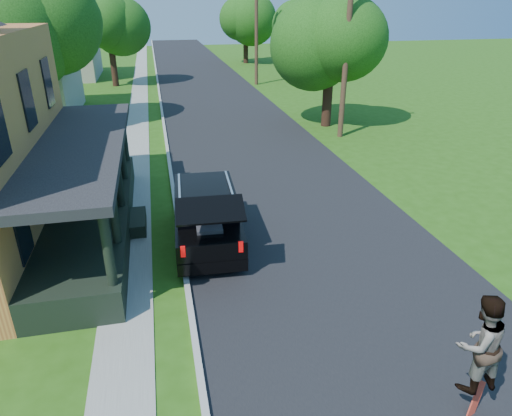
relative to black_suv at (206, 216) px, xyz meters
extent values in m
plane|color=#275410|center=(3.20, -4.62, -0.89)|extent=(140.00, 140.00, 0.00)
cube|color=black|center=(3.20, 15.38, -0.89)|extent=(8.00, 120.00, 0.02)
cube|color=#AAAAA5|center=(-0.85, 15.38, -0.89)|extent=(0.15, 120.00, 0.12)
cube|color=gray|center=(-2.40, 15.38, -0.89)|extent=(1.30, 120.00, 0.03)
cube|color=gray|center=(-6.30, 1.38, -0.89)|extent=(6.50, 1.20, 0.03)
cube|color=black|center=(-3.60, 1.38, -0.44)|extent=(2.40, 10.00, 0.90)
cube|color=black|center=(-3.60, 1.38, 2.11)|extent=(2.60, 10.30, 0.25)
cube|color=#B5B2A1|center=(-10.30, 19.38, 1.61)|extent=(8.00, 8.00, 5.00)
cube|color=#B5B2A1|center=(-10.30, 35.38, 1.61)|extent=(8.00, 8.00, 5.00)
cube|color=black|center=(0.00, 0.00, -0.21)|extent=(2.14, 4.65, 0.88)
cube|color=black|center=(0.01, 0.16, 0.49)|extent=(1.90, 2.91, 0.57)
cube|color=black|center=(0.01, 0.16, 0.80)|extent=(1.95, 3.01, 0.08)
cube|color=black|center=(-0.11, -2.22, 1.24)|extent=(1.81, 1.03, 0.40)
cube|color=#302F34|center=(-0.07, -1.36, 0.10)|extent=(0.76, 0.66, 0.47)
cube|color=silver|center=(-0.76, 0.20, 0.90)|extent=(0.19, 2.51, 0.06)
cube|color=silver|center=(0.77, 0.12, 0.90)|extent=(0.19, 2.51, 0.06)
cube|color=#990505|center=(-0.88, -2.22, 0.10)|extent=(0.13, 0.07, 0.31)
cube|color=#990505|center=(0.65, -2.29, 0.10)|extent=(0.13, 0.07, 0.31)
cylinder|color=black|center=(-0.76, 1.55, -0.54)|extent=(0.28, 0.72, 0.71)
cylinder|color=black|center=(0.91, 1.46, -0.54)|extent=(0.28, 0.72, 0.71)
cylinder|color=black|center=(-0.91, -1.46, -0.54)|extent=(0.28, 0.72, 0.71)
cylinder|color=black|center=(0.76, -1.54, -0.54)|extent=(0.28, 0.72, 0.71)
imported|color=black|center=(3.84, -7.62, 0.77)|extent=(0.98, 0.79, 1.92)
cube|color=#9F1F0D|center=(4.09, -7.61, -0.63)|extent=(0.53, 0.32, 0.70)
cylinder|color=black|center=(-7.30, 15.50, 0.68)|extent=(0.78, 0.78, 3.13)
sphere|color=#2E771F|center=(-7.30, 15.50, 4.15)|extent=(7.28, 7.28, 5.71)
sphere|color=#2E771F|center=(-7.00, 15.05, 5.42)|extent=(6.31, 6.31, 4.95)
sphere|color=#2E771F|center=(-7.67, 16.09, 4.78)|extent=(6.47, 6.47, 5.07)
cylinder|color=black|center=(-4.43, 29.49, 0.79)|extent=(0.64, 0.64, 3.36)
sphere|color=#2E771F|center=(-4.43, 29.49, 4.00)|extent=(5.57, 5.57, 4.58)
sphere|color=#2E771F|center=(-4.14, 29.12, 5.02)|extent=(4.82, 4.82, 3.97)
sphere|color=#2E771F|center=(-4.79, 29.96, 4.51)|extent=(4.95, 4.95, 4.07)
cylinder|color=black|center=(8.70, 12.77, 0.45)|extent=(0.73, 0.73, 2.68)
sphere|color=#2E771F|center=(8.70, 12.77, 3.33)|extent=(5.91, 5.91, 4.62)
sphere|color=#2E771F|center=(9.18, 12.62, 4.35)|extent=(5.12, 5.12, 4.00)
sphere|color=#2E771F|center=(8.09, 12.98, 3.84)|extent=(5.25, 5.25, 4.10)
cylinder|color=black|center=(12.55, 29.00, 0.52)|extent=(0.65, 0.65, 2.81)
sphere|color=#2E771F|center=(12.55, 29.00, 3.39)|extent=(5.70, 5.70, 4.40)
sphere|color=#2E771F|center=(12.98, 28.88, 4.36)|extent=(4.94, 4.94, 3.81)
sphere|color=#2E771F|center=(12.01, 29.17, 3.88)|extent=(5.07, 5.07, 3.91)
cylinder|color=black|center=(9.61, 41.96, 0.83)|extent=(0.60, 0.60, 3.44)
sphere|color=#2E771F|center=(9.61, 41.96, 4.25)|extent=(5.52, 5.52, 5.09)
sphere|color=#2E771F|center=(9.97, 41.63, 5.38)|extent=(4.79, 4.79, 4.41)
sphere|color=#2E771F|center=(9.15, 42.40, 4.81)|extent=(4.91, 4.91, 4.52)
cylinder|color=#432C1F|center=(8.65, 10.38, 4.01)|extent=(0.32, 0.32, 9.80)
cylinder|color=#432C1F|center=(7.70, 27.61, 3.62)|extent=(0.30, 0.30, 9.02)
camera|label=1|loc=(-1.24, -12.76, 6.18)|focal=32.00mm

